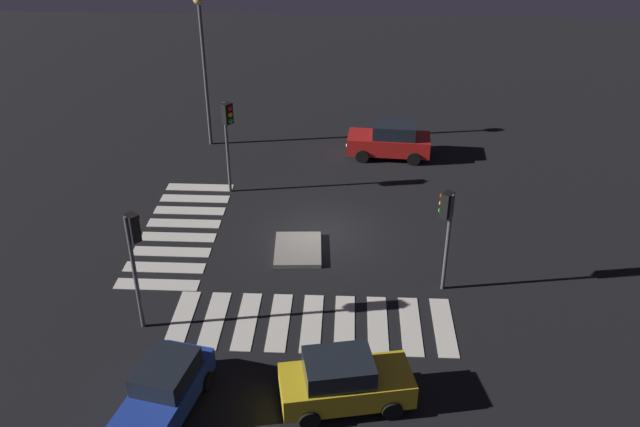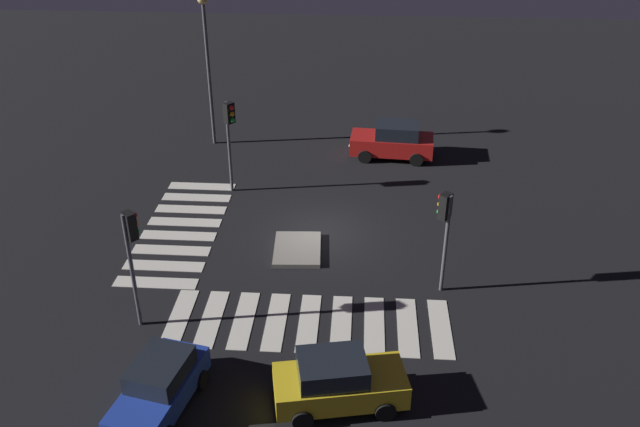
{
  "view_description": "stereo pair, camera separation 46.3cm",
  "coord_description": "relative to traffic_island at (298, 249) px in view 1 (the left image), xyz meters",
  "views": [
    {
      "loc": [
        24.42,
        1.16,
        14.9
      ],
      "look_at": [
        0.0,
        0.0,
        1.0
      ],
      "focal_mm": 37.45,
      "sensor_mm": 36.0,
      "label": 1
    },
    {
      "loc": [
        24.39,
        1.62,
        14.9
      ],
      "look_at": [
        0.0,
        0.0,
        1.0
      ],
      "focal_mm": 37.45,
      "sensor_mm": 36.0,
      "label": 2
    }
  ],
  "objects": [
    {
      "name": "car_red",
      "position": [
        -9.53,
        4.14,
        0.84
      ],
      "size": [
        2.29,
        4.46,
        1.89
      ],
      "rotation": [
        0.0,
        0.0,
        -1.64
      ],
      "color": "red",
      "rests_on": "ground"
    },
    {
      "name": "traffic_light_north",
      "position": [
        2.21,
        5.53,
        2.95
      ],
      "size": [
        0.54,
        0.53,
        4.01
      ],
      "rotation": [
        0.0,
        0.0,
        -2.23
      ],
      "color": "#47474C",
      "rests_on": "ground"
    },
    {
      "name": "traffic_light_south",
      "position": [
        -5.07,
        -3.54,
        3.31
      ],
      "size": [
        0.54,
        0.53,
        4.49
      ],
      "rotation": [
        0.0,
        0.0,
        0.88
      ],
      "color": "#47474C",
      "rests_on": "ground"
    },
    {
      "name": "traffic_island",
      "position": [
        0.0,
        0.0,
        0.0
      ],
      "size": [
        2.63,
        2.04,
        0.18
      ],
      "color": "gray",
      "rests_on": "ground"
    },
    {
      "name": "traffic_light_east",
      "position": [
        4.93,
        -4.92,
        3.25
      ],
      "size": [
        0.53,
        0.54,
        4.4
      ],
      "rotation": [
        0.0,
        0.0,
        2.41
      ],
      "color": "#47474C",
      "rests_on": "ground"
    },
    {
      "name": "crosswalk_side",
      "position": [
        4.59,
        0.84,
        -0.08
      ],
      "size": [
        3.2,
        9.9,
        0.02
      ],
      "color": "silver",
      "rests_on": "ground"
    },
    {
      "name": "crosswalk_near",
      "position": [
        -1.43,
        -5.19,
        -0.08
      ],
      "size": [
        8.75,
        3.2,
        0.02
      ],
      "color": "silver",
      "rests_on": "ground"
    },
    {
      "name": "street_lamp",
      "position": [
        -10.73,
        -5.65,
        5.38
      ],
      "size": [
        0.56,
        0.56,
        8.09
      ],
      "color": "#47474C",
      "rests_on": "ground"
    },
    {
      "name": "ground_plane",
      "position": [
        -1.43,
        0.84,
        -0.09
      ],
      "size": [
        80.0,
        80.0,
        0.0
      ],
      "primitive_type": "plane",
      "color": "black"
    },
    {
      "name": "car_yellow",
      "position": [
        8.3,
        2.02,
        0.76
      ],
      "size": [
        2.43,
        4.16,
        1.72
      ],
      "rotation": [
        0.0,
        0.0,
        1.77
      ],
      "color": "gold",
      "rests_on": "ground"
    },
    {
      "name": "car_blue",
      "position": [
        8.82,
        -3.21,
        0.71
      ],
      "size": [
        3.96,
        2.35,
        1.64
      ],
      "rotation": [
        0.0,
        0.0,
        -0.21
      ],
      "color": "#1E389E",
      "rests_on": "ground"
    }
  ]
}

